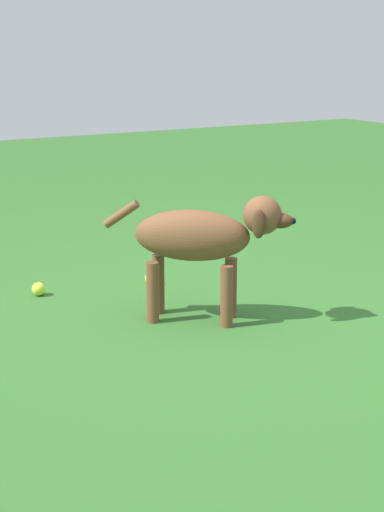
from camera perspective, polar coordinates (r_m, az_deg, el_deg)
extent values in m
plane|color=#2D6026|center=(3.49, 1.83, -4.73)|extent=(14.00, 14.00, 0.00)
ellipsoid|color=brown|center=(3.40, 0.00, 1.49)|extent=(0.51, 0.47, 0.22)
cylinder|color=brown|center=(3.51, 2.81, -2.29)|extent=(0.05, 0.05, 0.27)
cylinder|color=brown|center=(3.39, 2.55, -2.92)|extent=(0.05, 0.05, 0.27)
cylinder|color=brown|center=(3.56, -2.43, -2.03)|extent=(0.05, 0.05, 0.27)
cylinder|color=brown|center=(3.44, -2.86, -2.64)|extent=(0.05, 0.05, 0.27)
ellipsoid|color=brown|center=(3.34, 5.09, 2.94)|extent=(0.22, 0.22, 0.16)
ellipsoid|color=#472B19|center=(3.34, 6.35, 2.55)|extent=(0.14, 0.13, 0.07)
sphere|color=black|center=(3.34, 7.26, 2.51)|extent=(0.03, 0.03, 0.03)
ellipsoid|color=#472B19|center=(3.43, 5.05, 2.88)|extent=(0.06, 0.06, 0.12)
ellipsoid|color=#472B19|center=(3.27, 4.83, 2.32)|extent=(0.06, 0.06, 0.12)
cylinder|color=brown|center=(3.45, -5.10, 3.03)|extent=(0.15, 0.14, 0.13)
sphere|color=#C2DB38|center=(3.89, -10.99, -2.35)|extent=(0.07, 0.07, 0.07)
sphere|color=#CCE030|center=(4.01, -2.94, -1.59)|extent=(0.07, 0.07, 0.07)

